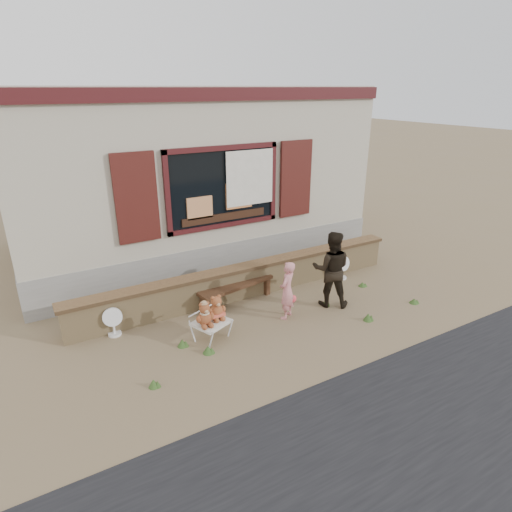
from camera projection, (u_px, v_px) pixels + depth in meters
ground at (272, 316)px, 7.97m from camera, size 80.00×80.00×0.00m
shopfront at (180, 171)px, 10.85m from camera, size 8.04×5.13×4.00m
brick_wall at (246, 280)px, 8.65m from camera, size 7.10×0.36×0.67m
bench at (236, 289)px, 8.35m from camera, size 1.65×0.61×0.41m
folding_chair at (211, 323)px, 7.14m from camera, size 0.69×0.66×0.34m
teddy_bear_left at (205, 313)px, 6.95m from camera, size 0.39×0.37×0.43m
teddy_bear_right at (216, 307)px, 7.15m from camera, size 0.40×0.38×0.44m
child at (287, 290)px, 7.74m from camera, size 0.48×0.44×1.10m
adult at (331, 269)px, 8.13m from camera, size 0.92×0.89×1.50m
fan_left at (113, 321)px, 7.27m from camera, size 0.34×0.22×0.53m
fan_right at (342, 267)px, 9.44m from camera, size 0.34×0.22×0.53m
grass_tufts at (293, 325)px, 7.55m from camera, size 5.39×1.30×0.15m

